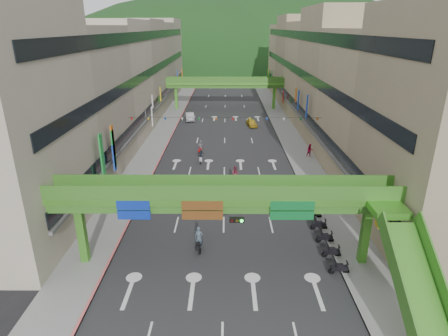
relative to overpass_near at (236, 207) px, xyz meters
The scene contains 23 objects.
ground 7.55m from the overpass_near, 99.84° to the right, with size 320.00×320.00×0.00m, color black.
road_slab 44.93m from the overpass_near, 91.20° to the left, with size 18.00×140.00×0.02m, color #28282B.
sidewalk_left 46.47m from the overpass_near, 104.97° to the left, with size 4.00×140.00×0.15m, color gray.
sidewalk_right 46.03m from the overpass_near, 77.29° to the left, with size 4.00×140.00×0.15m, color gray.
curb_left 46.02m from the overpass_near, 102.67° to the left, with size 0.20×140.00×0.18m, color #CC5959.
curb_right 45.65m from the overpass_near, 79.63° to the left, with size 0.20×140.00×0.18m, color gray.
building_row_left 49.02m from the overpass_near, 114.00° to the left, with size 12.80×95.00×19.00m.
building_row_right 48.30m from the overpass_near, 68.03° to the left, with size 12.80×95.00×19.00m.
overpass_near is the anchor object (origin of this frame).
overpass_far 59.63m from the overpass_near, 90.90° to the left, with size 28.00×2.20×7.10m.
hill_left 155.52m from the overpass_near, 95.88° to the left, with size 168.00×140.00×112.00m, color #1C4419.
hill_right 176.35m from the overpass_near, 82.15° to the left, with size 208.00×176.00×128.00m, color #1C4419.
bunting_string 24.65m from the overpass_near, 92.17° to the left, with size 26.00×0.36×0.47m.
scooter_rider_near 5.59m from the overpass_near, 142.59° to the left, with size 0.75×1.59×2.21m.
scooter_rider_mid 17.21m from the overpass_near, 88.63° to the left, with size 0.98×1.59×2.16m.
scooter_rider_left 24.51m from the overpass_near, 100.00° to the left, with size 0.91×1.60×1.87m.
scooter_rider_far 28.62m from the overpass_near, 99.10° to the left, with size 0.90×1.58×1.99m.
parked_scooter_row 10.26m from the overpass_near, 30.40° to the left, with size 1.60×11.55×1.08m.
car_silver 49.49m from the overpass_near, 99.26° to the left, with size 1.62×4.64×1.53m, color #B4B4BC.
car_yellow 44.30m from the overpass_near, 84.64° to the left, with size 1.57×3.89×1.33m, color gold.
pedestrian_red 28.78m from the overpass_near, 66.68° to the left, with size 0.91×0.71×1.87m, color #A50C33.
pedestrian_dark 14.85m from the overpass_near, 39.55° to the left, with size 1.08×0.45×1.85m, color black.
pedestrian_blue 16.49m from the overpass_near, 44.99° to the left, with size 0.87×0.56×1.86m, color #363E5F.
Camera 1 is at (0.19, -19.30, 17.69)m, focal length 30.00 mm.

